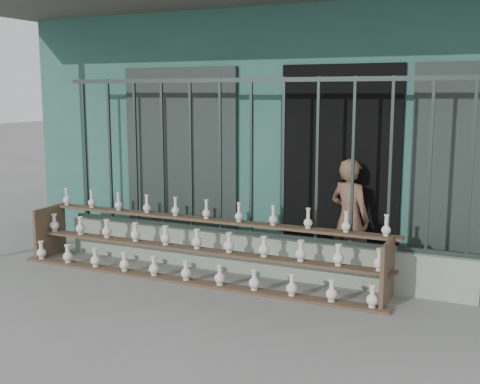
% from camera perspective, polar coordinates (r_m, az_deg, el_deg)
% --- Properties ---
extents(ground, '(60.00, 60.00, 0.00)m').
position_cam_1_polar(ground, '(6.00, -4.07, -10.90)').
color(ground, slate).
extents(workshop_building, '(7.40, 6.60, 3.21)m').
position_cam_1_polar(workshop_building, '(9.56, 8.21, 6.54)').
color(workshop_building, '#2E6156').
rests_on(workshop_building, ground).
extents(parapet_wall, '(5.00, 0.20, 0.45)m').
position_cam_1_polar(parapet_wall, '(7.04, 1.03, -5.87)').
color(parapet_wall, '#90A089').
rests_on(parapet_wall, ground).
extents(security_fence, '(5.00, 0.04, 1.80)m').
position_cam_1_polar(security_fence, '(6.83, 1.05, 3.26)').
color(security_fence, '#283330').
rests_on(security_fence, parapet_wall).
extents(shelf_rack, '(4.50, 0.68, 0.85)m').
position_cam_1_polar(shelf_rack, '(6.86, -4.19, -5.15)').
color(shelf_rack, brown).
rests_on(shelf_rack, ground).
extents(elderly_woman, '(0.58, 0.48, 1.36)m').
position_cam_1_polar(elderly_woman, '(6.89, 10.34, -2.48)').
color(elderly_woman, brown).
rests_on(elderly_woman, ground).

